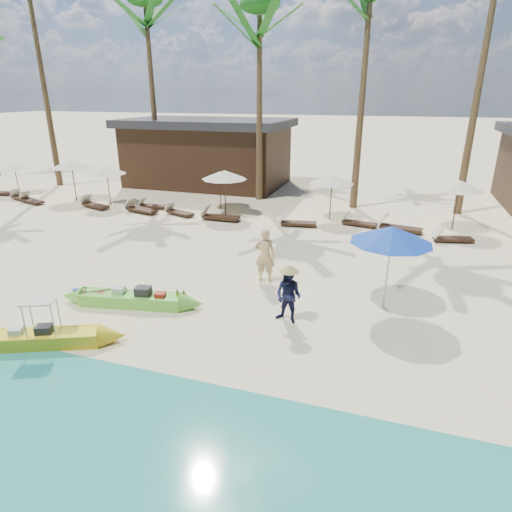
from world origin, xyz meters
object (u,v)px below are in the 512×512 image
(green_canoe, at_px, (132,299))
(yellow_canoe, at_px, (38,339))
(tourist, at_px, (265,255))
(blue_umbrella, at_px, (392,235))

(green_canoe, xyz_separation_m, yellow_canoe, (-0.97, -2.59, -0.01))
(yellow_canoe, xyz_separation_m, tourist, (4.18, 5.47, 0.71))
(tourist, distance_m, blue_umbrella, 4.12)
(green_canoe, height_order, yellow_canoe, yellow_canoe)
(yellow_canoe, bearing_deg, tourist, 29.32)
(blue_umbrella, bearing_deg, green_canoe, -162.70)
(yellow_canoe, height_order, blue_umbrella, blue_umbrella)
(green_canoe, height_order, tourist, tourist)
(yellow_canoe, height_order, tourist, tourist)
(green_canoe, distance_m, tourist, 4.38)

